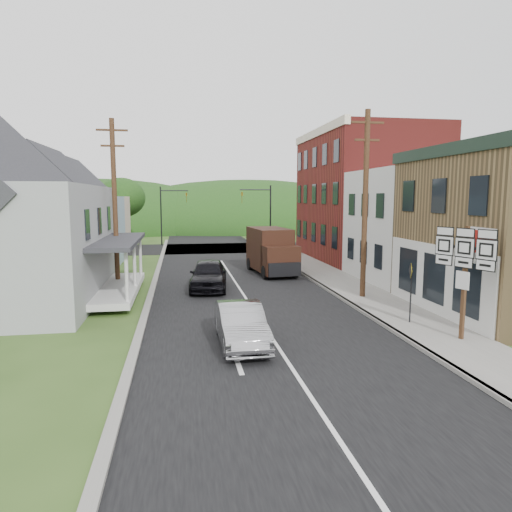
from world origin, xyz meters
name	(u,v)px	position (x,y,z in m)	size (l,w,h in m)	color
ground	(262,324)	(0.00, 0.00, 0.00)	(120.00, 120.00, 0.00)	#2D4719
road	(233,279)	(0.00, 10.00, 0.00)	(9.00, 90.00, 0.02)	black
cross_road	(213,248)	(0.00, 27.00, 0.00)	(60.00, 9.00, 0.02)	black
sidewalk_right	(337,281)	(5.90, 8.00, 0.07)	(2.80, 55.00, 0.15)	slate
curb_right	(315,282)	(4.55, 8.00, 0.07)	(0.20, 55.00, 0.15)	slate
curb_left	(153,287)	(-4.65, 8.00, 0.06)	(0.30, 55.00, 0.12)	slate
storefront_white	(429,226)	(11.30, 7.50, 3.25)	(8.00, 7.00, 6.50)	silver
storefront_red	(365,196)	(11.30, 17.00, 5.00)	(8.00, 12.00, 10.00)	maroon
house_blue	(67,215)	(-11.00, 17.00, 3.69)	(7.14, 8.16, 7.28)	#87A2B9
house_cream	(85,211)	(-11.50, 26.00, 3.69)	(7.14, 8.16, 7.28)	beige
utility_pole_right	(365,203)	(5.60, 3.50, 4.66)	(1.60, 0.26, 9.00)	#472D19
utility_pole_left	(115,203)	(-6.50, 8.00, 4.66)	(1.60, 0.26, 9.00)	#472D19
traffic_signal_right	(263,210)	(4.30, 23.50, 3.76)	(2.87, 0.20, 6.00)	black
traffic_signal_left	(168,209)	(-4.30, 30.50, 3.76)	(2.87, 0.20, 6.00)	black
tree_left_d	(122,198)	(-9.00, 32.00, 4.88)	(4.80, 4.80, 6.94)	#382616
forested_ridge	(200,229)	(0.00, 55.00, 0.00)	(90.00, 30.00, 16.00)	#123510
silver_sedan	(241,325)	(-1.18, -2.43, 0.69)	(1.46, 4.19, 1.38)	#9F9FA3
dark_sedan	(209,275)	(-1.66, 7.10, 0.80)	(1.90, 4.71, 1.61)	black
delivery_van	(271,251)	(2.68, 11.48, 1.49)	(2.62, 5.44, 2.94)	black
route_sign_cluster	(464,267)	(6.22, -3.48, 2.65)	(0.88, 2.08, 3.86)	#472D19
warning_sign	(411,284)	(5.54, -1.24, 1.65)	(0.24, 0.61, 2.34)	black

